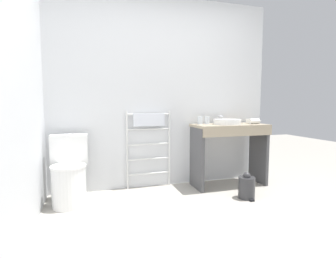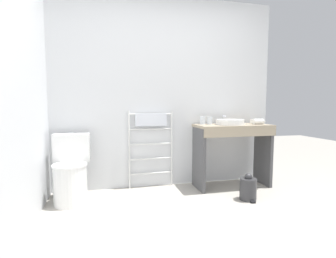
{
  "view_description": "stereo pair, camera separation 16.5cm",
  "coord_description": "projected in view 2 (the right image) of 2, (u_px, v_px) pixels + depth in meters",
  "views": [
    {
      "loc": [
        -0.94,
        -1.81,
        1.11
      ],
      "look_at": [
        -0.08,
        1.01,
        0.83
      ],
      "focal_mm": 28.0,
      "sensor_mm": 36.0,
      "label": 1
    },
    {
      "loc": [
        -0.78,
        -1.86,
        1.11
      ],
      "look_at": [
        -0.08,
        1.01,
        0.83
      ],
      "focal_mm": 28.0,
      "sensor_mm": 36.0,
      "label": 2
    }
  ],
  "objects": [
    {
      "name": "sink_basin",
      "position": [
        230.0,
        122.0,
        3.45
      ],
      "size": [
        0.36,
        0.36,
        0.07
      ],
      "color": "white",
      "rests_on": "vanity_counter"
    },
    {
      "name": "trash_bin",
      "position": [
        248.0,
        188.0,
        3.04
      ],
      "size": [
        0.19,
        0.23,
        0.31
      ],
      "color": "#333335",
      "rests_on": "ground_plane"
    },
    {
      "name": "towel_radiator",
      "position": [
        151.0,
        133.0,
        3.45
      ],
      "size": [
        0.6,
        0.06,
        1.02
      ],
      "color": "silver",
      "rests_on": "ground_plane"
    },
    {
      "name": "ground_plane",
      "position": [
        207.0,
        244.0,
        2.09
      ],
      "size": [
        12.0,
        12.0,
        0.0
      ],
      "primitive_type": "plane",
      "color": "#A8A399"
    },
    {
      "name": "cup_near_wall",
      "position": [
        202.0,
        120.0,
        3.5
      ],
      "size": [
        0.07,
        0.07,
        0.1
      ],
      "color": "silver",
      "rests_on": "vanity_counter"
    },
    {
      "name": "wall_side",
      "position": [
        22.0,
        88.0,
        2.37
      ],
      "size": [
        0.12,
        2.32,
        2.51
      ],
      "primitive_type": "cube",
      "color": "silver",
      "rests_on": "ground_plane"
    },
    {
      "name": "wall_back",
      "position": [
        162.0,
        93.0,
        3.54
      ],
      "size": [
        3.11,
        0.12,
        2.51
      ],
      "primitive_type": "cube",
      "color": "silver",
      "rests_on": "ground_plane"
    },
    {
      "name": "vanity_counter",
      "position": [
        233.0,
        144.0,
        3.49
      ],
      "size": [
        0.99,
        0.47,
        0.84
      ],
      "color": "gray",
      "rests_on": "ground_plane"
    },
    {
      "name": "faucet",
      "position": [
        223.0,
        118.0,
        3.63
      ],
      "size": [
        0.02,
        0.1,
        0.12
      ],
      "color": "silver",
      "rests_on": "vanity_counter"
    },
    {
      "name": "cup_near_edge",
      "position": [
        210.0,
        121.0,
        3.49
      ],
      "size": [
        0.07,
        0.07,
        0.1
      ],
      "color": "silver",
      "rests_on": "vanity_counter"
    },
    {
      "name": "hair_dryer",
      "position": [
        258.0,
        121.0,
        3.53
      ],
      "size": [
        0.19,
        0.15,
        0.07
      ],
      "color": "white",
      "rests_on": "vanity_counter"
    },
    {
      "name": "toilet",
      "position": [
        71.0,
        173.0,
        2.95
      ],
      "size": [
        0.41,
        0.51,
        0.77
      ],
      "color": "white",
      "rests_on": "ground_plane"
    }
  ]
}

